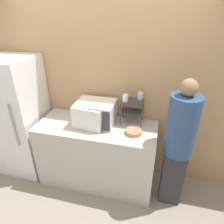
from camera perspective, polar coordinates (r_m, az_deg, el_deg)
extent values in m
plane|color=gray|center=(3.04, -5.98, -22.44)|extent=(12.00, 12.00, 0.00)
cube|color=tan|center=(2.84, -2.39, 6.40)|extent=(8.00, 0.06, 2.60)
cube|color=#B7B2A8|center=(2.94, -4.18, -11.65)|extent=(1.60, 0.68, 0.93)
cube|color=silver|center=(2.67, -4.66, -0.15)|extent=(0.50, 0.40, 0.31)
cube|color=#B7B2A8|center=(2.53, -7.21, -2.00)|extent=(0.36, 0.01, 0.26)
cube|color=#333338|center=(2.45, -1.79, -2.80)|extent=(0.10, 0.01, 0.27)
cube|color=silver|center=(2.50, -7.53, -2.38)|extent=(0.39, 0.06, 0.29)
cylinder|color=#333333|center=(2.60, 2.45, -0.55)|extent=(0.01, 0.01, 0.33)
cylinder|color=#333333|center=(2.57, 8.39, -1.24)|extent=(0.01, 0.01, 0.33)
cylinder|color=#333333|center=(2.78, 3.31, 1.37)|extent=(0.01, 0.01, 0.33)
cylinder|color=#333333|center=(2.75, 8.87, 0.75)|extent=(0.01, 0.01, 0.33)
cube|color=#333333|center=(2.67, 5.75, 0.11)|extent=(0.27, 0.20, 0.01)
cube|color=#333333|center=(2.60, 5.91, 3.25)|extent=(0.27, 0.20, 0.01)
cylinder|color=silver|center=(2.54, 3.85, 4.05)|extent=(0.07, 0.07, 0.09)
cylinder|color=silver|center=(2.62, 8.08, 4.62)|extent=(0.07, 0.07, 0.09)
cylinder|color=#AD7F56|center=(2.52, 6.20, -6.03)|extent=(0.11, 0.11, 0.01)
cylinder|color=#AD7F56|center=(2.51, 6.23, -5.62)|extent=(0.20, 0.20, 0.05)
cube|color=#2D2D33|center=(2.79, 16.77, -17.33)|extent=(0.27, 0.17, 0.81)
cylinder|color=navy|center=(2.33, 19.30, -3.80)|extent=(0.33, 0.33, 0.72)
sphere|color=#936B4C|center=(2.15, 21.17, 6.55)|extent=(0.18, 0.18, 0.18)
cube|color=white|center=(3.27, -25.26, -1.38)|extent=(0.72, 0.66, 1.77)
cylinder|color=#99999E|center=(2.87, -26.24, -3.58)|extent=(0.02, 0.02, 0.62)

